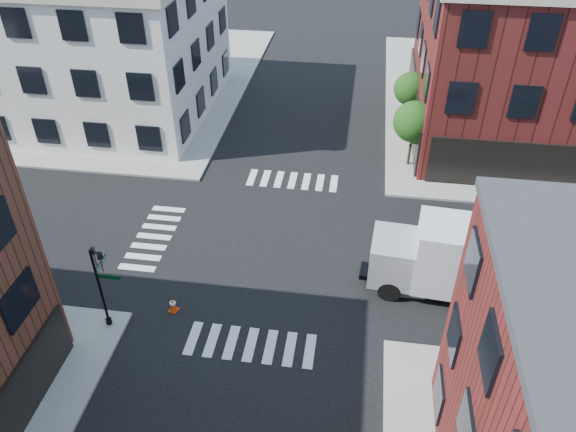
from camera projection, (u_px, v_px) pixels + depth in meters
The scene contains 9 objects.
ground at pixel (275, 248), 31.09m from camera, with size 120.00×120.00×0.00m, color black.
sidewalk_ne at pixel (573, 108), 45.40m from camera, with size 30.00×30.00×0.15m, color gray.
sidewalk_nw at pixel (82, 78), 50.24m from camera, with size 30.00×30.00×0.15m, color gray.
building_nw at pixel (63, 38), 42.81m from camera, with size 22.00×16.00×11.00m, color beige.
tree_near at pixel (415, 124), 36.32m from camera, with size 2.69×2.69×4.49m.
tree_far at pixel (411, 91), 41.28m from camera, with size 2.43×2.43×4.07m.
signal_pole at pixel (101, 279), 24.85m from camera, with size 1.29×1.24×4.60m.
box_truck at pixel (467, 261), 26.94m from camera, with size 9.18×3.39×4.08m.
traffic_cone at pixel (173, 305), 27.02m from camera, with size 0.49×0.49×0.76m.
Camera 1 is at (4.13, -23.70, 19.79)m, focal length 35.00 mm.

